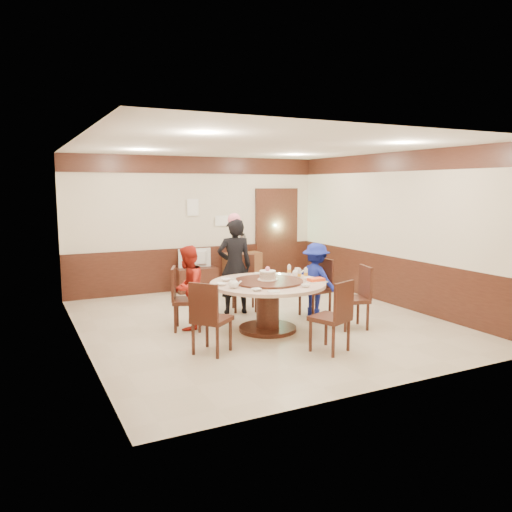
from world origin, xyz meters
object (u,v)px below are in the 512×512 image
tv_stand (196,279)px  thermos (242,244)px  person_standing (235,266)px  television (195,258)px  side_cabinet (242,270)px  banquet_table (268,296)px  person_blue (316,280)px  shrimp_platter (316,280)px  birthday_cake (268,275)px  person_red (188,288)px

tv_stand → thermos: (1.09, 0.03, 0.69)m
person_standing → television: bearing=-75.8°
person_standing → tv_stand: 2.10m
side_cabinet → tv_stand: bearing=-178.4°
banquet_table → person_blue: bearing=20.3°
television → person_blue: bearing=117.1°
banquet_table → thermos: bearing=71.6°
banquet_table → tv_stand: (-0.01, 3.22, -0.28)m
shrimp_platter → thermos: (0.43, 3.57, 0.16)m
shrimp_platter → tv_stand: (-0.67, 3.54, -0.53)m
person_blue → thermos: bearing=-21.1°
birthday_cake → thermos: (1.06, 3.20, 0.09)m
person_standing → thermos: (1.10, 2.05, 0.12)m
birthday_cake → television: size_ratio=0.44×
person_blue → shrimp_platter: 0.90m
person_blue → tv_stand: person_blue is taller
banquet_table → birthday_cake: 0.32m
person_standing → shrimp_platter: person_standing is taller
thermos → birthday_cake: bearing=-108.4°
banquet_table → tv_stand: size_ratio=2.06×
birthday_cake → side_cabinet: 3.41m
tv_stand → side_cabinet: size_ratio=1.06×
television → thermos: thermos is taller
person_standing → tv_stand: bearing=-75.8°
banquet_table → tv_stand: bearing=90.2°
person_standing → side_cabinet: person_standing is taller
shrimp_platter → television: television is taller
banquet_table → tv_stand: 3.23m
tv_stand → thermos: thermos is taller
person_red → side_cabinet: size_ratio=1.61×
person_standing → thermos: person_standing is taller
person_red → birthday_cake: 1.24m
banquet_table → person_blue: (1.14, 0.42, 0.09)m
banquet_table → television: 3.22m
shrimp_platter → tv_stand: size_ratio=0.35×
banquet_table → person_blue: person_blue is taller
person_blue → tv_stand: size_ratio=1.46×
person_red → person_blue: bearing=124.6°
person_standing → thermos: size_ratio=4.33×
banquet_table → birthday_cake: (0.02, 0.05, 0.32)m
person_red → birthday_cake: (1.07, -0.59, 0.21)m
person_standing → person_blue: person_standing is taller
side_cabinet → birthday_cake: bearing=-108.2°
shrimp_platter → thermos: bearing=83.2°
banquet_table → shrimp_platter: (0.66, -0.32, 0.24)m
person_red → thermos: (2.13, 2.61, 0.29)m
television → thermos: bearing=-173.7°
person_standing → person_blue: (1.16, -0.77, -0.20)m
person_standing → thermos: bearing=-103.8°
tv_stand → television: 0.45m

